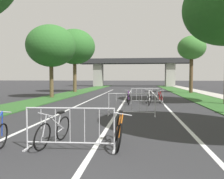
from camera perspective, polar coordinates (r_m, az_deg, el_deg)
name	(u,v)px	position (r m, az deg, el deg)	size (l,w,h in m)	color
grass_verge_left	(71,94)	(25.96, -10.16, -0.99)	(2.71, 55.79, 0.05)	#2D5B26
grass_verge_right	(189,94)	(25.41, 18.76, -1.18)	(2.71, 55.79, 0.05)	#2D5B26
sidewalk_path_right	(212,95)	(25.98, 23.66, -1.15)	(1.83, 55.79, 0.08)	#ADA89E
lane_stripe_center	(125,100)	(18.22, 3.21, -2.65)	(0.14, 32.27, 0.01)	silver
lane_stripe_right_lane	(160,100)	(18.27, 11.97, -2.70)	(0.14, 32.27, 0.01)	silver
lane_stripe_left_lane	(90,100)	(18.60, -5.39, -2.55)	(0.14, 32.27, 0.01)	silver
overpass_bridge	(134,66)	(48.15, 5.40, 5.93)	(22.99, 3.83, 5.75)	#2D2D30
tree_left_pine_near	(51,46)	(21.14, -14.96, 10.40)	(4.31, 4.31, 6.41)	brown
tree_left_pine_far	(75,47)	(28.82, -9.32, 10.42)	(5.02, 5.02, 7.71)	brown
tree_right_cypress_far	(192,48)	(28.37, 19.24, 9.69)	(3.21, 3.21, 6.64)	#4C3823
crowd_barrier_nearest	(70,129)	(5.74, -10.44, -9.69)	(2.24, 0.55, 1.05)	#ADADB2
crowd_barrier_second	(132,105)	(10.69, 4.89, -3.81)	(2.24, 0.55, 1.05)	#ADADB2
crowd_barrier_third	(147,96)	(15.92, 8.71, -1.63)	(2.24, 0.56, 1.05)	#ADADB2
bicycle_orange_1	(118,132)	(5.99, 1.59, -10.46)	(0.56, 1.69, 0.95)	black
bicycle_purple_2	(128,98)	(15.46, 4.07, -2.25)	(0.48, 1.77, 0.94)	black
bicycle_white_3	(148,99)	(15.35, 9.08, -2.37)	(0.52, 1.72, 1.00)	black
bicycle_red_4	(161,99)	(15.53, 12.01, -2.29)	(0.53, 1.70, 1.00)	black
bicycle_silver_5	(54,131)	(6.28, -14.29, -9.92)	(0.47, 1.68, 0.92)	black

